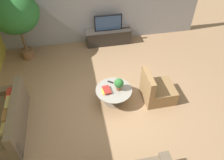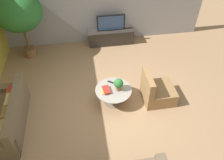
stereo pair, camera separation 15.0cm
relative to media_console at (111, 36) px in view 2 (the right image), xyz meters
The scene contains 10 objects.
ground_plane 2.98m from the media_console, 97.31° to the right, with size 24.00×24.00×0.00m, color #9E7A56.
media_console is the anchor object (origin of this frame).
television 0.53m from the media_console, 90.00° to the right, with size 0.95×0.13×0.55m.
coffee_table 2.85m from the media_console, 97.57° to the right, with size 0.93×0.93×0.44m.
couch_by_wall 4.37m from the media_console, 132.76° to the right, with size 0.84×1.89×0.84m.
armchair_wicker 3.02m from the media_console, 75.44° to the right, with size 0.80×0.76×0.86m.
potted_palm_tall 3.07m from the media_console, behind, with size 1.38×1.38×2.16m.
potted_plant_tabletop 2.88m from the media_console, 95.08° to the right, with size 0.24×0.24×0.34m.
book_stack 2.92m from the media_console, 101.26° to the right, with size 0.23×0.31×0.06m.
remote_black 2.59m from the media_console, 99.19° to the right, with size 0.04×0.16×0.02m, color black.
Camera 2 is at (-0.66, -3.76, 4.38)m, focal length 35.00 mm.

